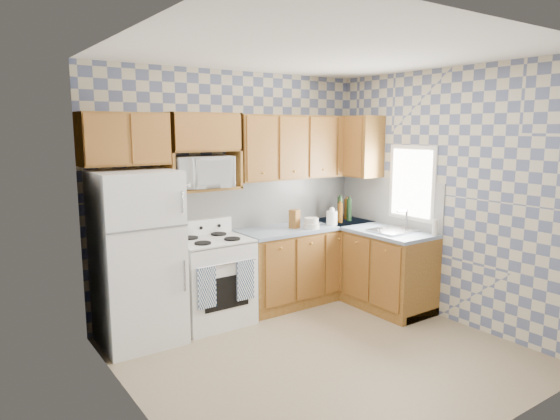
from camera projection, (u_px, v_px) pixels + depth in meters
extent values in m
plane|color=#8A7457|center=(322.00, 354.00, 4.63)|extent=(3.40, 3.40, 0.00)
cube|color=slate|center=(234.00, 192.00, 5.70)|extent=(3.40, 0.02, 2.70)
cube|color=slate|center=(445.00, 196.00, 5.37)|extent=(0.02, 3.20, 2.70)
cube|color=silver|center=(264.00, 202.00, 5.95)|extent=(2.60, 0.02, 0.56)
cube|color=silver|center=(389.00, 201.00, 6.03)|extent=(0.02, 1.60, 0.56)
cube|color=white|center=(137.00, 258.00, 4.78)|extent=(0.75, 0.70, 1.68)
cube|color=white|center=(212.00, 282.00, 5.32)|extent=(0.76, 0.65, 0.90)
cube|color=silver|center=(211.00, 240.00, 5.25)|extent=(0.76, 0.65, 0.02)
cube|color=white|center=(199.00, 227.00, 5.45)|extent=(0.76, 0.08, 0.17)
cube|color=navy|center=(207.00, 288.00, 4.90)|extent=(0.20, 0.02, 0.42)
cube|color=navy|center=(245.00, 280.00, 5.15)|extent=(0.20, 0.02, 0.42)
cube|color=brown|center=(306.00, 264.00, 6.07)|extent=(1.75, 0.60, 0.88)
cube|color=brown|center=(370.00, 265.00, 5.99)|extent=(0.60, 1.60, 0.88)
cube|color=slate|center=(307.00, 227.00, 6.00)|extent=(1.77, 0.63, 0.04)
cube|color=slate|center=(370.00, 228.00, 5.92)|extent=(0.63, 1.60, 0.04)
cube|color=brown|center=(300.00, 147.00, 5.95)|extent=(1.75, 0.33, 0.74)
cube|color=brown|center=(123.00, 139.00, 4.74)|extent=(0.82, 0.33, 0.50)
cube|color=brown|center=(355.00, 146.00, 6.21)|extent=(0.33, 0.70, 0.74)
cube|color=brown|center=(203.00, 189.00, 5.29)|extent=(0.80, 0.33, 0.03)
imported|color=white|center=(202.00, 172.00, 5.23)|extent=(0.64, 0.46, 0.33)
cube|color=#B7B7BC|center=(393.00, 231.00, 5.63)|extent=(0.48, 0.40, 0.03)
cube|color=white|center=(412.00, 183.00, 5.71)|extent=(0.02, 0.66, 0.86)
cylinder|color=black|center=(340.00, 209.00, 6.24)|extent=(0.07, 0.07, 0.30)
cylinder|color=black|center=(349.00, 210.00, 6.25)|extent=(0.07, 0.07, 0.28)
cylinder|color=#57310B|center=(347.00, 209.00, 6.36)|extent=(0.07, 0.07, 0.26)
cylinder|color=#57310B|center=(340.00, 213.00, 6.14)|extent=(0.07, 0.07, 0.24)
cube|color=brown|center=(295.00, 219.00, 5.80)|extent=(0.13, 0.13, 0.22)
cylinder|color=white|center=(332.00, 218.00, 5.99)|extent=(0.13, 0.13, 0.17)
cylinder|color=silver|center=(435.00, 227.00, 5.42)|extent=(0.06, 0.06, 0.17)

